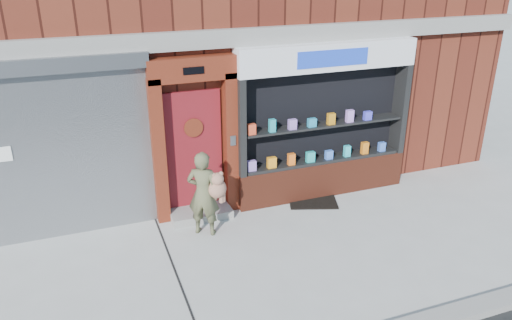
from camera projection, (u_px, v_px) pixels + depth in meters
ground at (274, 258)px, 7.90m from camera, size 80.00×80.00×0.00m
shutter_bay at (55, 140)px, 7.93m from camera, size 3.10×0.30×3.04m
red_door_bay at (195, 139)px, 8.70m from camera, size 1.52×0.58×2.90m
pharmacy_bay at (323, 128)px, 9.51m from camera, size 3.50×0.41×3.00m
woman at (205, 193)px, 8.33m from camera, size 0.72×0.59×1.50m
doormat at (313, 201)px, 9.67m from camera, size 1.07×0.90×0.02m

